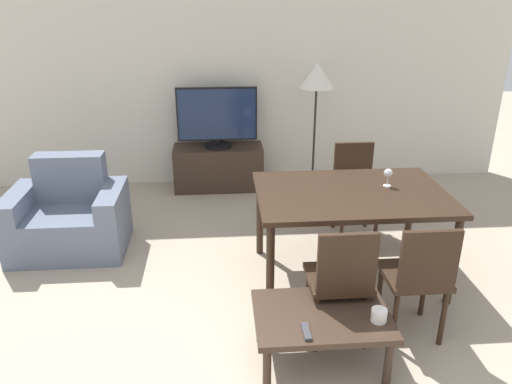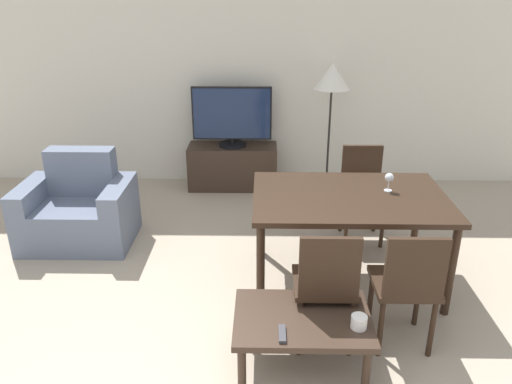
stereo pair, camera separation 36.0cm
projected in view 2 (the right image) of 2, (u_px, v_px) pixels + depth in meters
name	position (u px, v px, depth m)	size (l,w,h in m)	color
wall_back	(219.00, 67.00, 5.67)	(7.17, 0.06, 2.70)	silver
armchair	(79.00, 211.00, 4.59)	(0.98, 0.70, 0.83)	slate
tv_stand	(233.00, 166.00, 5.84)	(1.02, 0.41, 0.51)	#38281E
tv	(232.00, 117.00, 5.61)	(0.90, 0.31, 0.68)	black
coffee_table	(302.00, 323.00, 3.01)	(0.82, 0.57, 0.38)	#38281E
dining_table	(349.00, 204.00, 3.80)	(1.46, 0.99, 0.75)	black
dining_chair_near	(326.00, 282.00, 3.13)	(0.40, 0.40, 0.86)	black
dining_chair_far	(362.00, 188.00, 4.60)	(0.40, 0.40, 0.86)	black
dining_chair_near_right	(408.00, 283.00, 3.13)	(0.40, 0.40, 0.86)	black
floor_lamp	(332.00, 81.00, 5.30)	(0.38, 0.38, 1.46)	black
remote_primary	(282.00, 334.00, 2.83)	(0.04, 0.15, 0.02)	#38383D
cup_white_near	(359.00, 322.00, 2.88)	(0.09, 0.09, 0.08)	white
wine_glass_left	(389.00, 179.00, 3.80)	(0.07, 0.07, 0.15)	silver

